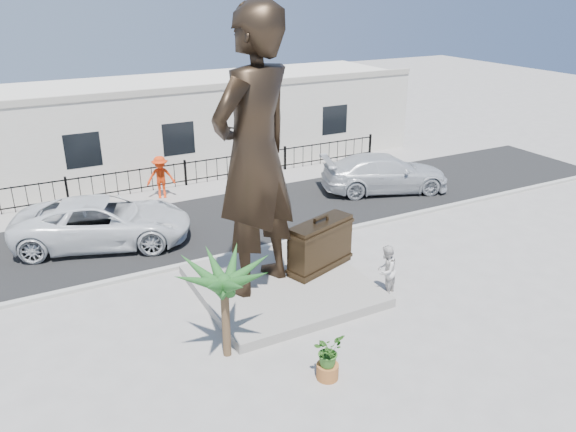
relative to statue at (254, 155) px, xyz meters
name	(u,v)px	position (x,y,z in m)	size (l,w,h in m)	color
ground	(318,307)	(1.27, -1.71, -4.57)	(100.00, 100.00, 0.00)	#9E9991
street	(222,218)	(1.27, 6.29, -4.56)	(40.00, 7.00, 0.01)	black
curb	(257,249)	(1.27, 2.79, -4.51)	(40.00, 0.25, 0.12)	#A5A399
far_sidewalk	(192,190)	(1.27, 10.29, -4.56)	(40.00, 2.50, 0.02)	#9E9991
plinth	(282,285)	(0.77, -0.21, -4.42)	(5.20, 5.20, 0.30)	gray
fence	(185,174)	(1.27, 11.09, -3.97)	(22.00, 0.10, 1.20)	black
building	(159,124)	(1.27, 15.29, -2.37)	(28.00, 7.00, 4.40)	silver
statue	(254,155)	(0.00, 0.00, 0.00)	(3.11, 2.04, 8.53)	black
suitcase	(320,245)	(2.33, 0.00, -3.41)	(2.42, 0.77, 1.71)	#302314
tourist	(386,270)	(3.55, -2.00, -3.73)	(0.82, 0.64, 1.68)	silver
car_white	(103,222)	(-3.58, 6.03, -3.66)	(2.98, 6.45, 1.79)	silver
car_silver	(385,173)	(9.47, 5.95, -3.68)	(2.45, 6.02, 1.75)	silver
worker	(161,177)	(-0.26, 9.93, -3.56)	(1.28, 0.74, 1.98)	red
palm_tree	(227,354)	(-2.10, -2.63, -4.57)	(1.80, 1.80, 3.20)	#1E4F1D
planter	(327,371)	(-0.24, -4.70, -4.37)	(0.56, 0.56, 0.40)	#9D5A29
shrub	(328,351)	(-0.24, -4.70, -3.75)	(0.74, 0.64, 0.82)	#336521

